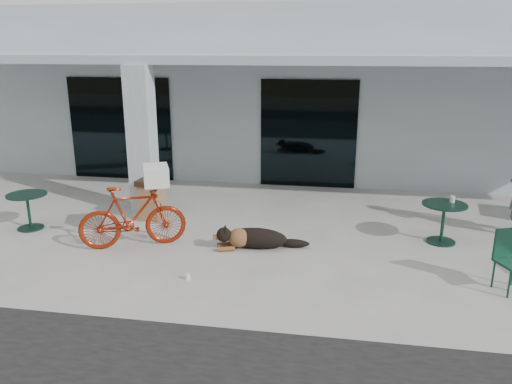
% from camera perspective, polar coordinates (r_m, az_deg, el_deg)
% --- Properties ---
extents(ground, '(80.00, 80.00, 0.00)m').
position_cam_1_polar(ground, '(8.63, -8.66, -7.57)').
color(ground, beige).
rests_on(ground, ground).
extents(building, '(22.00, 7.00, 4.50)m').
position_cam_1_polar(building, '(16.23, 0.44, 11.99)').
color(building, silver).
rests_on(building, ground).
extents(storefront_glass_left, '(2.80, 0.06, 2.70)m').
position_cam_1_polar(storefront_glass_left, '(13.89, -15.21, 6.96)').
color(storefront_glass_left, black).
rests_on(storefront_glass_left, ground).
extents(storefront_glass_right, '(2.40, 0.06, 2.70)m').
position_cam_1_polar(storefront_glass_right, '(12.66, 5.99, 6.58)').
color(storefront_glass_right, black).
rests_on(storefront_glass_right, ground).
extents(column, '(0.50, 0.50, 3.12)m').
position_cam_1_polar(column, '(10.76, -12.87, 5.68)').
color(column, silver).
rests_on(column, ground).
extents(overhang, '(22.00, 2.80, 0.18)m').
position_cam_1_polar(overhang, '(11.38, -3.60, 14.97)').
color(overhang, silver).
rests_on(overhang, column).
extents(bicycle, '(1.93, 1.23, 1.13)m').
position_cam_1_polar(bicycle, '(9.12, -13.93, -2.77)').
color(bicycle, maroon).
rests_on(bicycle, ground).
extents(laundry_basket, '(0.62, 0.69, 0.34)m').
position_cam_1_polar(laundry_basket, '(8.92, -11.36, 1.88)').
color(laundry_basket, white).
rests_on(laundry_basket, bicycle).
extents(dog, '(1.33, 0.79, 0.42)m').
position_cam_1_polar(dog, '(8.91, 0.05, -5.14)').
color(dog, black).
rests_on(dog, ground).
extents(cup_near_dog, '(0.09, 0.09, 0.09)m').
position_cam_1_polar(cup_near_dog, '(7.88, -7.82, -9.57)').
color(cup_near_dog, white).
rests_on(cup_near_dog, ground).
extents(cafe_table_near, '(0.76, 0.76, 0.71)m').
position_cam_1_polar(cafe_table_near, '(10.75, -24.54, -2.03)').
color(cafe_table_near, '#123427').
rests_on(cafe_table_near, ground).
extents(cafe_table_far, '(0.83, 0.83, 0.75)m').
position_cam_1_polar(cafe_table_far, '(9.72, 20.56, -3.35)').
color(cafe_table_far, '#123427').
rests_on(cafe_table_far, ground).
extents(cup_on_table, '(0.09, 0.09, 0.12)m').
position_cam_1_polar(cup_on_table, '(9.72, 21.54, -0.78)').
color(cup_on_table, white).
rests_on(cup_on_table, cafe_table_far).
extents(trash_receptacle, '(0.55, 0.55, 0.85)m').
position_cam_1_polar(trash_receptacle, '(10.54, -11.81, -0.82)').
color(trash_receptacle, '#8B6848').
rests_on(trash_receptacle, ground).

